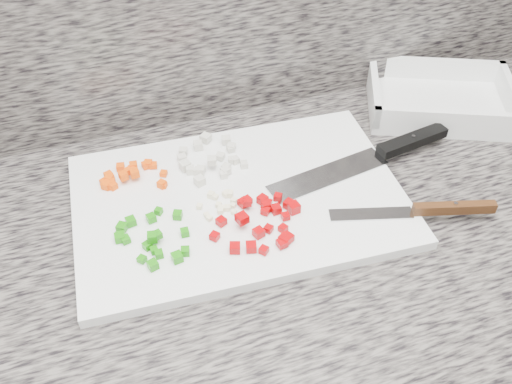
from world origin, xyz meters
TOP-DOWN VIEW (x-y plane):
  - countertop at (0.00, 1.44)m, footprint 3.96×0.64m
  - cutting_board at (0.05, 1.50)m, footprint 0.50×0.35m
  - carrot_pile at (-0.10, 1.59)m, footprint 0.10×0.07m
  - onion_pile at (0.03, 1.59)m, footprint 0.10×0.12m
  - green_pepper_pile at (-0.09, 1.45)m, footprint 0.10×0.11m
  - red_pepper_pile at (0.06, 1.43)m, footprint 0.14×0.11m
  - garlic_pile at (0.02, 1.49)m, footprint 0.06×0.06m
  - chef_knife at (0.30, 1.52)m, footprint 0.33×0.09m
  - paring_knife at (0.30, 1.38)m, footprint 0.24×0.08m
  - tray at (0.47, 1.62)m, footprint 0.30×0.27m

SIDE VIEW (x-z plane):
  - countertop at x=0.00m, z-range 0.86..0.90m
  - cutting_board at x=0.05m, z-range 0.90..0.92m
  - tray at x=0.47m, z-range 0.89..0.94m
  - garlic_pile at x=0.02m, z-range 0.92..0.93m
  - chef_knife at x=0.30m, z-range 0.91..0.93m
  - paring_knife at x=0.30m, z-range 0.91..0.93m
  - onion_pile at x=0.03m, z-range 0.91..0.93m
  - green_pepper_pile at x=-0.09m, z-range 0.91..0.93m
  - red_pepper_pile at x=0.06m, z-range 0.91..0.94m
  - carrot_pile at x=-0.10m, z-range 0.91..0.93m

